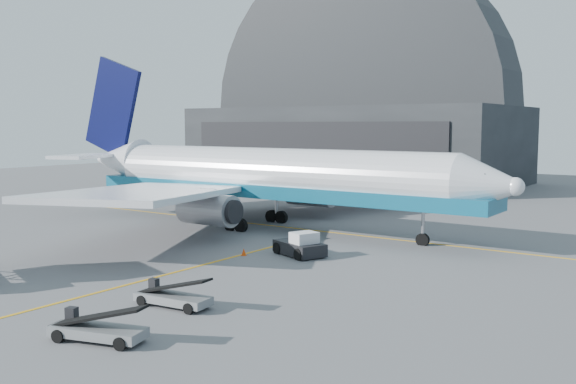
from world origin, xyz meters
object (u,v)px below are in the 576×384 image
Objects in this scene: belt_loader_b at (172,297)px; airliner at (256,176)px; belt_loader_a at (97,329)px; pushback_tug at (301,246)px.

airliner is at bearing 112.08° from belt_loader_b.
belt_loader_a is (13.61, -28.85, -4.16)m from airliner.
belt_loader_b is (1.78, -14.50, -0.16)m from pushback_tug.
pushback_tug is 0.96× the size of belt_loader_a.
belt_loader_a is 5.78m from belt_loader_b.
airliner is 26.65m from belt_loader_b.
belt_loader_a is at bearing -84.67° from belt_loader_b.
pushback_tug is (10.68, -8.68, -4.01)m from airliner.
pushback_tug is 14.61m from belt_loader_b.
airliner is 32.17m from belt_loader_a.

